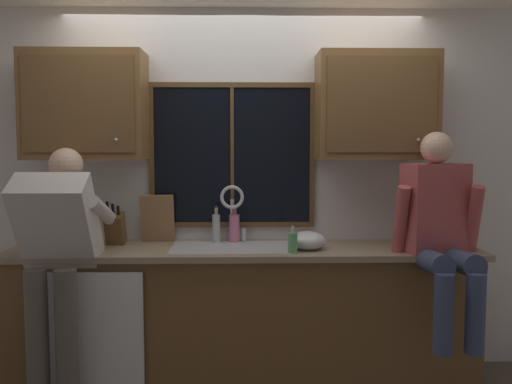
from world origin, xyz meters
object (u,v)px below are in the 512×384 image
Objects in this scene: person_sitting_on_counter at (441,225)px; bottle_tall_clear at (235,227)px; mixing_bowl at (308,241)px; soap_dispenser at (293,242)px; knife_block at (116,229)px; bottle_green_glass at (217,228)px; cutting_board at (158,219)px; person_standing at (58,250)px.

bottle_tall_clear is at bearing 159.33° from person_sitting_on_counter.
soap_dispenser is at bearing -128.98° from mixing_bowl.
knife_block reaches higher than bottle_green_glass.
soap_dispenser is 0.68× the size of bottle_green_glass.
knife_block is 0.30m from cutting_board.
cutting_board is (0.27, 0.10, 0.06)m from knife_block.
person_sitting_on_counter is 3.70× the size of cutting_board.
soap_dispenser is 0.63m from bottle_green_glass.
cutting_board is at bearing 164.63° from mixing_bowl.
cutting_board is 1.93× the size of soap_dispenser.
person_standing reaches higher than mixing_bowl.
person_standing is at bearing -152.94° from bottle_tall_clear.
mixing_bowl is at bearing 9.61° from person_standing.
cutting_board is 1.00m from soap_dispenser.
person_sitting_on_counter reaches higher than mixing_bowl.
mixing_bowl is (1.02, -0.28, -0.11)m from cutting_board.
knife_block is 0.69m from bottle_green_glass.
cutting_board reaches higher than bottle_green_glass.
knife_block is at bearing -160.43° from cutting_board.
bottle_tall_clear is at bearing -0.30° from cutting_board.
soap_dispenser is (1.18, -0.32, -0.04)m from knife_block.
bottle_green_glass is 0.13m from bottle_tall_clear.
person_sitting_on_counter is 4.98× the size of bottle_tall_clear.
cutting_board is at bearing 155.45° from soap_dispenser.
person_sitting_on_counter is 2.12m from knife_block.
mixing_bowl is 0.97× the size of bottle_tall_clear.
bottle_green_glass is (-1.40, 0.45, -0.08)m from person_sitting_on_counter.
bottle_tall_clear is at bearing 16.13° from bottle_green_glass.
person_standing is 0.51m from knife_block.
person_standing is 0.76m from cutting_board.
person_standing is 1.43m from soap_dispenser.
cutting_board is at bearing 179.70° from bottle_tall_clear.
person_sitting_on_counter reaches higher than bottle_green_glass.
bottle_green_glass is (0.41, -0.04, -0.06)m from cutting_board.
bottle_green_glass is at bearing -5.38° from cutting_board.
mixing_bowl is 0.56m from bottle_tall_clear.
person_sitting_on_counter reaches higher than knife_block.
knife_block is 0.94× the size of cutting_board.
bottle_green_glass reaches higher than bottle_tall_clear.
knife_block is 1.31m from mixing_bowl.
mixing_bowl is 0.94× the size of bottle_green_glass.
bottle_green_glass is at bearing 28.40° from person_standing.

